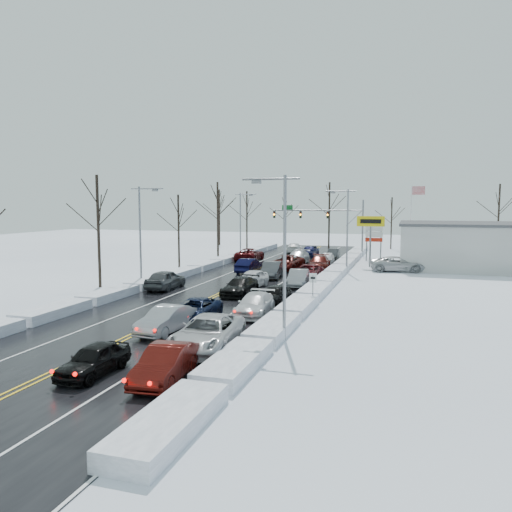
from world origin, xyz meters
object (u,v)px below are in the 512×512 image
(tires_plus_sign, at_px, (371,225))
(flagpole, at_px, (412,215))
(oncoming_car_0, at_px, (249,273))
(traffic_signal_mast, at_px, (327,217))
(queued_car_0, at_px, (94,375))
(dealership_building, at_px, (492,246))

(tires_plus_sign, bearing_deg, flagpole, 71.56)
(tires_plus_sign, height_order, flagpole, flagpole)
(oncoming_car_0, bearing_deg, traffic_signal_mast, -102.63)
(tires_plus_sign, relative_size, queued_car_0, 1.49)
(dealership_building, bearing_deg, oncoming_car_0, -156.57)
(traffic_signal_mast, bearing_deg, dealership_building, -25.95)
(traffic_signal_mast, distance_m, tires_plus_sign, 13.92)
(traffic_signal_mast, relative_size, oncoming_car_0, 2.78)
(traffic_signal_mast, relative_size, tires_plus_sign, 2.21)
(traffic_signal_mast, xyz_separation_m, tires_plus_sign, (7.05, -12.00, -0.49))
(traffic_signal_mast, relative_size, flagpole, 1.33)
(queued_car_0, bearing_deg, dealership_building, 64.25)
(dealership_building, bearing_deg, tires_plus_sign, -171.53)
(tires_plus_sign, relative_size, flagpole, 0.60)
(traffic_signal_mast, height_order, queued_car_0, traffic_signal_mast)
(flagpole, relative_size, dealership_building, 0.49)
(flagpole, xyz_separation_m, oncoming_car_0, (-16.82, -23.10, -5.93))
(dealership_building, bearing_deg, traffic_signal_mast, 154.05)
(queued_car_0, bearing_deg, traffic_signal_mast, 89.28)
(tires_plus_sign, bearing_deg, oncoming_car_0, -143.17)
(traffic_signal_mast, bearing_deg, tires_plus_sign, -59.54)
(traffic_signal_mast, xyz_separation_m, dealership_building, (20.53, -9.99, -2.82))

